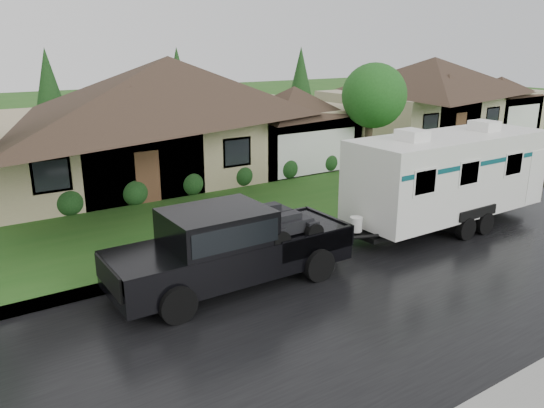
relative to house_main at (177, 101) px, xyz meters
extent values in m
plane|color=#25561A|center=(-2.29, -13.84, -3.59)|extent=(140.00, 140.00, 0.00)
cube|color=black|center=(-2.29, -15.84, -3.59)|extent=(140.00, 8.00, 0.01)
cube|color=gray|center=(-2.29, -11.59, -3.52)|extent=(140.00, 0.50, 0.15)
cube|color=#25561A|center=(-2.29, 1.16, -3.52)|extent=(140.00, 26.00, 0.15)
cube|color=tan|center=(-0.29, 0.16, -1.94)|extent=(18.00, 10.00, 3.00)
pyramid|color=#32231B|center=(-0.29, 0.16, 2.16)|extent=(19.44, 10.80, 2.60)
cube|color=tan|center=(5.11, -2.84, -2.09)|extent=(5.76, 4.00, 2.70)
cube|color=tan|center=(19.71, 0.66, -1.94)|extent=(14.00, 9.00, 3.00)
pyramid|color=#32231B|center=(19.71, 0.66, 1.86)|extent=(15.12, 9.72, 2.30)
cube|color=tan|center=(23.91, -1.84, -2.09)|extent=(4.48, 4.00, 2.70)
cylinder|color=#382B1E|center=(8.07, -5.23, -2.27)|extent=(0.38, 0.38, 2.33)
sphere|color=#246521|center=(8.07, -5.23, 0.28)|extent=(3.22, 3.22, 3.22)
sphere|color=#143814|center=(-6.59, -4.54, -2.94)|extent=(1.00, 1.00, 1.00)
sphere|color=#143814|center=(-4.07, -4.54, -2.94)|extent=(1.00, 1.00, 1.00)
sphere|color=#143814|center=(-1.55, -4.54, -2.94)|extent=(1.00, 1.00, 1.00)
sphere|color=#143814|center=(0.97, -4.54, -2.94)|extent=(1.00, 1.00, 1.00)
sphere|color=#143814|center=(3.49, -4.54, -2.94)|extent=(1.00, 1.00, 1.00)
sphere|color=#143814|center=(6.01, -4.54, -2.94)|extent=(1.00, 1.00, 1.00)
cube|color=black|center=(-4.36, -13.12, -2.73)|extent=(6.61, 2.20, 0.95)
cube|color=black|center=(-6.78, -13.12, -2.43)|extent=(1.76, 2.15, 0.39)
cube|color=black|center=(-4.80, -13.12, -1.88)|extent=(2.64, 2.07, 0.99)
cube|color=black|center=(-4.80, -13.12, -1.83)|extent=(2.42, 2.12, 0.61)
cube|color=black|center=(-2.27, -13.12, -2.51)|extent=(2.42, 2.09, 0.07)
cylinder|color=black|center=(-6.45, -14.20, -3.13)|extent=(0.93, 0.35, 0.93)
cylinder|color=black|center=(-6.45, -12.04, -3.13)|extent=(0.93, 0.35, 0.93)
cylinder|color=black|center=(-2.27, -14.20, -3.13)|extent=(0.93, 0.35, 0.93)
cylinder|color=black|center=(-2.27, -12.04, -3.13)|extent=(0.93, 0.35, 0.93)
cube|color=white|center=(4.34, -13.12, -1.64)|extent=(7.71, 2.64, 2.70)
cube|color=black|center=(4.34, -13.12, -3.15)|extent=(8.16, 1.32, 0.15)
cube|color=#0B4850|center=(4.34, -13.12, -1.04)|extent=(7.56, 2.66, 0.15)
cube|color=white|center=(2.36, -13.12, -0.11)|extent=(0.77, 0.88, 0.35)
cube|color=white|center=(6.10, -13.12, -0.11)|extent=(0.77, 0.88, 0.35)
cylinder|color=black|center=(3.84, -14.42, -3.21)|extent=(0.77, 0.26, 0.77)
cylinder|color=black|center=(3.84, -11.82, -3.21)|extent=(0.77, 0.26, 0.77)
cylinder|color=black|center=(4.84, -14.42, -3.21)|extent=(0.77, 0.26, 0.77)
cylinder|color=black|center=(4.84, -11.82, -3.21)|extent=(0.77, 0.26, 0.77)
camera|label=1|loc=(-10.80, -24.73, 2.69)|focal=35.00mm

